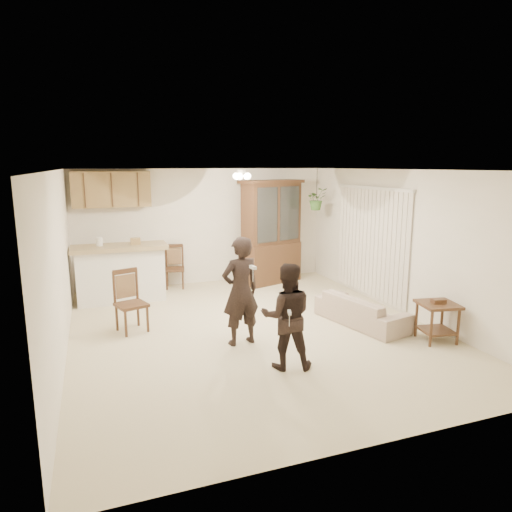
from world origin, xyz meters
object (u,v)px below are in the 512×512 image
object	(u,v)px
sofa	(362,302)
chair_hutch_left	(175,276)
china_hutch	(271,233)
chair_hutch_right	(264,269)
adult	(241,284)
child	(287,317)
chair_bar	(132,314)
side_table	(437,321)

from	to	relation	value
sofa	chair_hutch_left	world-z (taller)	chair_hutch_left
china_hutch	chair_hutch_right	size ratio (longest dim) A/B	2.30
adult	chair_hutch_left	distance (m)	3.51
child	chair_hutch_right	xyz separation A→B (m)	(1.33, 4.28, -0.40)
child	chair_hutch_right	bearing A→B (deg)	-88.99
china_hutch	chair_hutch_right	xyz separation A→B (m)	(-0.11, 0.13, -0.84)
china_hutch	chair_bar	distance (m)	3.94
chair_hutch_right	child	bearing A→B (deg)	60.67
adult	chair_hutch_right	xyz separation A→B (m)	(1.64, 3.33, -0.62)
chair_bar	chair_hutch_left	distance (m)	2.61
side_table	chair_hutch_left	bearing A→B (deg)	126.04
adult	china_hutch	size ratio (longest dim) A/B	0.80
chair_bar	chair_hutch_left	size ratio (longest dim) A/B	1.07
side_table	chair_bar	size ratio (longest dim) A/B	0.66
side_table	chair_bar	bearing A→B (deg)	155.38
adult	child	xyz separation A→B (m)	(0.31, -0.95, -0.22)
adult	side_table	size ratio (longest dim) A/B	2.79
side_table	chair_hutch_right	xyz separation A→B (m)	(-1.13, 4.20, -0.03)
side_table	chair_hutch_right	world-z (taller)	chair_hutch_right
china_hutch	chair_bar	size ratio (longest dim) A/B	2.32
adult	china_hutch	xyz separation A→B (m)	(1.74, 3.19, 0.21)
sofa	chair_bar	bearing A→B (deg)	62.70
china_hutch	chair_hutch_right	bearing A→B (deg)	111.43
adult	chair_hutch_right	size ratio (longest dim) A/B	1.84
adult	chair_bar	size ratio (longest dim) A/B	1.85
child	side_table	bearing A→B (deg)	-159.96
china_hutch	child	bearing A→B (deg)	-127.16
sofa	china_hutch	world-z (taller)	china_hutch
chair_hutch_left	china_hutch	bearing A→B (deg)	4.54
china_hutch	chair_hutch_right	distance (m)	0.86
chair_hutch_right	chair_bar	bearing A→B (deg)	24.23
chair_bar	chair_hutch_right	world-z (taller)	chair_hutch_right
child	chair_bar	size ratio (longest dim) A/B	1.39
child	chair_hutch_right	world-z (taller)	child
chair_hutch_left	chair_hutch_right	bearing A→B (deg)	7.94
chair_hutch_left	chair_hutch_right	distance (m)	2.00
side_table	chair_hutch_left	world-z (taller)	chair_hutch_left
china_hutch	side_table	bearing A→B (deg)	-93.93
china_hutch	chair_hutch_left	world-z (taller)	china_hutch
chair_hutch_left	chair_hutch_right	xyz separation A→B (m)	(2.00, -0.10, 0.02)
sofa	adult	world-z (taller)	adult
sofa	chair_bar	size ratio (longest dim) A/B	1.93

